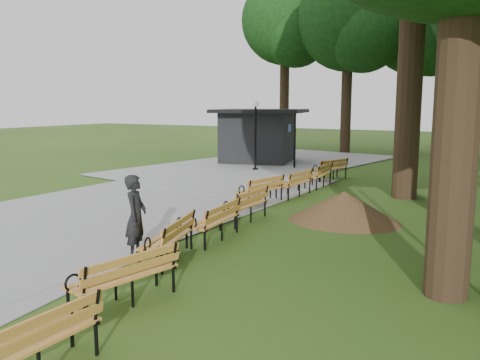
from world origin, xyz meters
The scene contains 15 objects.
ground centered at (0.00, 0.00, 0.00)m, with size 100.00×100.00×0.00m, color #2C4E16.
path centered at (-4.00, 3.00, 0.03)m, with size 12.00×38.00×0.06m, color #98989B.
person centered at (-0.16, -0.96, 0.85)m, with size 0.62×0.41×1.69m, color black.
kiosk centered at (-5.54, 14.78, 1.39)m, with size 4.45×3.87×2.79m, color black, non-canonical shape.
lamp_post centered at (-4.17, 11.96, 2.33)m, with size 0.32×0.32×3.25m.
dirt_mound centered at (2.53, 4.11, 0.40)m, with size 2.49×2.49×0.81m, color #47301C.
bench_0 centered at (1.78, -5.07, 0.44)m, with size 1.90×0.64×0.88m, color #C27A2C, non-canonical shape.
bench_1 centered at (1.21, -2.86, 0.44)m, with size 1.90×0.64×0.88m, color #C27A2C, non-canonical shape.
bench_2 centered at (0.47, -0.79, 0.44)m, with size 1.90×0.64×0.88m, color #C27A2C, non-canonical shape.
bench_3 centered at (0.47, 0.92, 0.44)m, with size 1.90×0.64×0.88m, color #C27A2C, non-canonical shape.
bench_4 centered at (0.21, 2.83, 0.44)m, with size 1.90×0.64×0.88m, color #C27A2C, non-canonical shape.
bench_5 centered at (-0.45, 5.10, 0.44)m, with size 1.90×0.64×0.88m, color #C27A2C, non-canonical shape.
bench_6 centered at (-0.08, 6.85, 0.44)m, with size 1.90×0.64×0.88m, color #C27A2C, non-canonical shape.
bench_7 centered at (-0.03, 9.07, 0.44)m, with size 1.90×0.64×0.88m, color #C27A2C, non-canonical shape.
bench_8 centered at (-0.23, 10.87, 0.44)m, with size 1.90×0.64×0.88m, color #C27A2C, non-canonical shape.
Camera 1 is at (6.39, -8.45, 3.09)m, focal length 37.38 mm.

